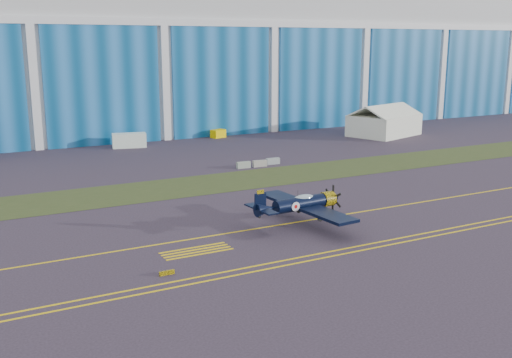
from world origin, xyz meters
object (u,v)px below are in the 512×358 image
warbird (300,204)px  tug (218,134)px  tent (384,120)px  shipping_container (129,140)px

warbird → tug: bearing=69.3°
warbird → tug: 55.58m
warbird → tug: warbird is taller
warbird → tent: (44.43, 41.16, 0.82)m
tug → shipping_container: bearing=170.8°
tent → shipping_container: 47.34m
warbird → shipping_container: 50.62m
warbird → shipping_container: bearing=87.8°
shipping_container → tug: size_ratio=2.15×
warbird → shipping_container: (-1.94, 50.57, -0.93)m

